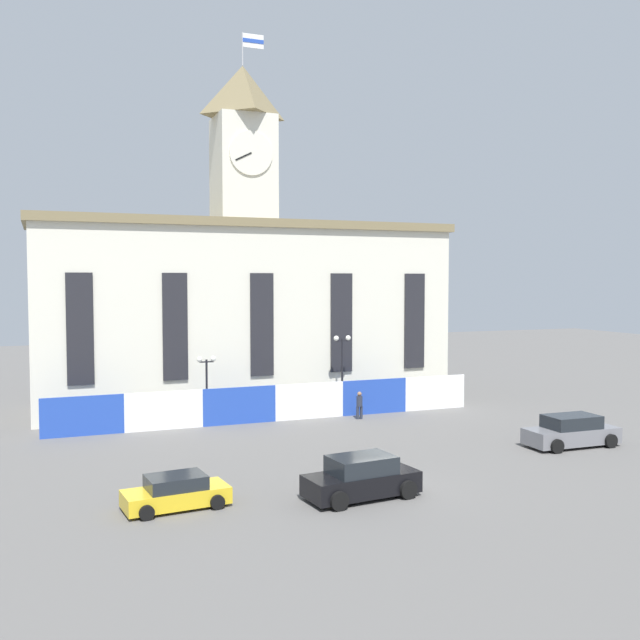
# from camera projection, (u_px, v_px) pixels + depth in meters

# --- Properties ---
(ground_plane) EXTENTS (160.00, 160.00, 0.00)m
(ground_plane) POSITION_uv_depth(u_px,v_px,m) (389.00, 490.00, 31.32)
(ground_plane) COLOR #605E5B
(civic_building) EXTENTS (30.29, 9.63, 27.31)m
(civic_building) POSITION_uv_depth(u_px,v_px,m) (244.00, 304.00, 53.08)
(civic_building) COLOR silver
(civic_building) RESTS_ON ground
(banner_fence) EXTENTS (28.72, 0.12, 2.38)m
(banner_fence) POSITION_uv_depth(u_px,v_px,m) (275.00, 403.00, 46.47)
(banner_fence) COLOR #2347B2
(banner_fence) RESTS_ON ground
(street_lamp_right) EXTENTS (1.26, 0.36, 4.31)m
(street_lamp_right) POSITION_uv_depth(u_px,v_px,m) (207.00, 373.00, 46.03)
(street_lamp_right) COLOR black
(street_lamp_right) RESTS_ON ground
(street_lamp_far_left) EXTENTS (1.26, 0.36, 5.38)m
(street_lamp_far_left) POSITION_uv_depth(u_px,v_px,m) (342.00, 357.00, 49.47)
(street_lamp_far_left) COLOR black
(street_lamp_far_left) RESTS_ON ground
(car_yellow_coupe) EXTENTS (4.36, 2.47, 1.35)m
(car_yellow_coupe) POSITION_uv_depth(u_px,v_px,m) (176.00, 493.00, 28.88)
(car_yellow_coupe) COLOR yellow
(car_yellow_coupe) RESTS_ON ground
(car_black_suv) EXTENTS (5.08, 2.78, 1.80)m
(car_black_suv) POSITION_uv_depth(u_px,v_px,m) (361.00, 479.00, 30.21)
(car_black_suv) COLOR black
(car_black_suv) RESTS_ON ground
(car_gray_pickup) EXTENTS (5.34, 2.44, 1.75)m
(car_gray_pickup) POSITION_uv_depth(u_px,v_px,m) (571.00, 432.00, 39.52)
(car_gray_pickup) COLOR slate
(car_gray_pickup) RESTS_ON ground
(pedestrian) EXTENTS (0.45, 0.43, 1.83)m
(pedestrian) POSITION_uv_depth(u_px,v_px,m) (359.00, 404.00, 47.23)
(pedestrian) COLOR #282D3D
(pedestrian) RESTS_ON ground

